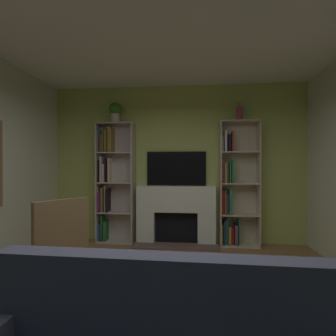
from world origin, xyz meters
TOP-DOWN VIEW (x-y plane):
  - ground_plane at (0.00, 0.00)m, footprint 6.33×6.33m
  - wall_back_accent at (0.00, 2.67)m, footprint 4.76×0.06m
  - fireplace at (0.00, 2.51)m, footprint 1.52×0.54m
  - tv at (0.00, 2.61)m, footprint 1.08×0.06m
  - bookshelf_left at (-1.21, 2.53)m, footprint 0.68×0.29m
  - bookshelf_right at (1.03, 2.52)m, footprint 0.68×0.31m
  - potted_plant at (-1.12, 2.49)m, footprint 0.23×0.23m
  - vase_with_flowers at (1.12, 2.49)m, footprint 0.11×0.11m
  - armchair at (-1.20, 0.43)m, footprint 0.86×0.85m

SIDE VIEW (x-z plane):
  - ground_plane at x=0.00m, z-range 0.00..0.00m
  - armchair at x=-1.20m, z-range -0.01..1.05m
  - fireplace at x=0.00m, z-range 0.03..1.08m
  - bookshelf_right at x=1.03m, z-range -0.09..2.11m
  - bookshelf_left at x=-1.21m, z-range 0.06..2.26m
  - tv at x=0.00m, z-range 1.05..1.67m
  - wall_back_accent at x=0.00m, z-range 0.00..2.89m
  - vase_with_flowers at x=1.12m, z-range 2.12..2.55m
  - potted_plant at x=-1.12m, z-range 2.22..2.60m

